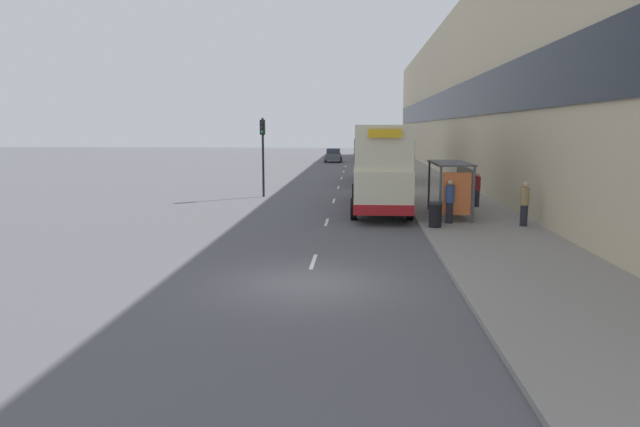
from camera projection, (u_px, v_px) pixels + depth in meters
The scene contains 21 objects.
ground_plane at pixel (306, 283), 15.39m from camera, with size 220.00×220.00×0.00m, color #515156.
pavement at pixel (413, 173), 52.95m from camera, with size 5.00×93.00×0.14m.
terrace_facade at pixel (459, 98), 51.68m from camera, with size 3.10×93.00×13.84m.
lane_mark_0 at pixel (313, 261), 17.91m from camera, with size 0.12×2.00×0.01m.
lane_mark_1 at pixel (327, 222), 25.43m from camera, with size 0.12×2.00×0.01m.
lane_mark_2 at pixel (334, 201), 32.96m from camera, with size 0.12×2.00×0.01m.
lane_mark_3 at pixel (338, 187), 40.48m from camera, with size 0.12×2.00×0.01m.
lane_mark_4 at pixel (341, 178), 48.01m from camera, with size 0.12×2.00×0.01m.
lane_mark_5 at pixel (344, 171), 55.53m from camera, with size 0.12×2.00×0.01m.
lane_mark_6 at pixel (345, 166), 63.06m from camera, with size 0.12×2.00×0.01m.
bus_shelter at pixel (455, 179), 25.82m from camera, with size 1.60×4.20×2.48m.
double_decker_bus_near at pixel (380, 165), 29.06m from camera, with size 2.85×10.71×4.30m.
double_decker_bus_ahead at pixel (374, 153), 44.17m from camera, with size 2.85×10.49×4.30m.
car_0 at pixel (333, 155), 70.84m from camera, with size 2.05×3.91×1.71m.
car_1 at pixel (363, 152), 80.57m from camera, with size 2.10×3.88×1.85m.
pedestrian_at_shelter at pixel (477, 189), 29.34m from camera, with size 0.36×0.36×1.80m.
pedestrian_1 at pixel (524, 203), 23.52m from camera, with size 0.36×0.36×1.84m.
pedestrian_2 at pixel (457, 189), 29.75m from camera, with size 0.35×0.35×1.76m.
pedestrian_3 at pixel (450, 201), 24.24m from camera, with size 0.37×0.37×1.86m.
litter_bin at pixel (435, 214), 23.29m from camera, with size 0.55×0.55×1.05m.
traffic_light_far_kerb at pixel (263, 144), 34.52m from camera, with size 0.30×0.32×4.77m.
Camera 1 is at (1.36, -14.88, 4.14)m, focal length 32.00 mm.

